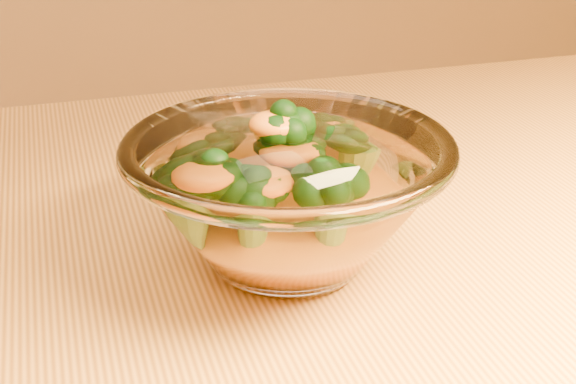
# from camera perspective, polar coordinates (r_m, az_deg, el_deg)

# --- Properties ---
(table) EXTENTS (1.20, 0.80, 0.75)m
(table) POSITION_cam_1_polar(r_m,az_deg,el_deg) (0.64, -0.69, -12.33)
(table) COLOR #C4883B
(table) RESTS_ON ground
(glass_bowl) EXTENTS (0.23, 0.23, 0.10)m
(glass_bowl) POSITION_cam_1_polar(r_m,az_deg,el_deg) (0.55, 0.00, -0.46)
(glass_bowl) COLOR white
(glass_bowl) RESTS_ON table
(cheese_sauce) EXTENTS (0.12, 0.12, 0.03)m
(cheese_sauce) POSITION_cam_1_polar(r_m,az_deg,el_deg) (0.56, 0.00, -2.41)
(cheese_sauce) COLOR orange
(cheese_sauce) RESTS_ON glass_bowl
(broccoli_heap) EXTENTS (0.15, 0.14, 0.08)m
(broccoli_heap) POSITION_cam_1_polar(r_m,az_deg,el_deg) (0.55, -1.31, 1.20)
(broccoli_heap) COLOR black
(broccoli_heap) RESTS_ON cheese_sauce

